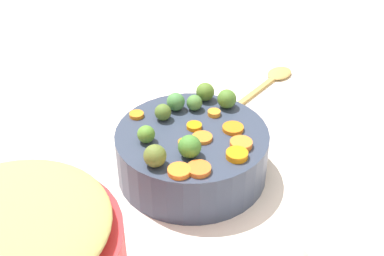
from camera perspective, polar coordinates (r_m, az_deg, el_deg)
The scene contains 22 objects.
tabletop at distance 0.96m, azimuth 2.69°, elevation -4.89°, with size 2.40×2.40×0.02m, color silver.
serving_bowl_carrots at distance 0.91m, azimuth 0.00°, elevation -2.91°, with size 0.27×0.27×0.09m, color #323B50.
stuffing_mound at distance 0.64m, azimuth -20.53°, elevation -10.48°, with size 0.25×0.25×0.04m, color tan.
carrot_slice_0 at distance 0.85m, azimuth 5.65°, elevation -1.82°, with size 0.04×0.04×0.01m, color orange.
carrot_slice_1 at distance 0.86m, azimuth 1.18°, elevation -1.11°, with size 0.04×0.04×0.01m, color orange.
carrot_slice_2 at distance 0.85m, azimuth -0.76°, elevation -1.73°, with size 0.03×0.03×0.01m, color orange.
carrot_slice_3 at distance 0.79m, azimuth -1.49°, elevation -4.95°, with size 0.04×0.04×0.01m, color orange.
carrot_slice_4 at distance 0.79m, azimuth 0.79°, elevation -4.72°, with size 0.04×0.04×0.01m, color orange.
carrot_slice_5 at distance 0.89m, azimuth 0.28°, elevation 0.06°, with size 0.03×0.03×0.01m, color orange.
carrot_slice_6 at distance 0.89m, azimuth 4.72°, elevation -0.03°, with size 0.04×0.04×0.01m, color orange.
carrot_slice_7 at distance 0.92m, azimuth 2.58°, elevation 1.73°, with size 0.02×0.02×0.01m, color orange.
carrot_slice_8 at distance 0.93m, azimuth -6.38°, elevation 1.51°, with size 0.03×0.03×0.01m, color orange.
carrot_slice_9 at distance 0.82m, azimuth 5.17°, elevation -3.07°, with size 0.04×0.04×0.01m, color orange.
brussels_sprout_0 at distance 0.93m, azimuth -1.88°, elevation 3.03°, with size 0.03×0.03×0.03m, color #467F41.
brussels_sprout_1 at distance 0.94m, azimuth 4.02°, elevation 3.35°, with size 0.04×0.04×0.04m, color #4D762B.
brussels_sprout_2 at distance 0.80m, azimuth -4.28°, elevation -3.20°, with size 0.04×0.04×0.04m, color #5C6E2C.
brussels_sprout_3 at distance 0.96m, azimuth 1.52°, elevation 4.17°, with size 0.04×0.04×0.04m, color #517328.
brussels_sprout_4 at distance 0.85m, azimuth -5.29°, elevation -0.71°, with size 0.03×0.03×0.03m, color #54892D.
brussels_sprout_5 at distance 0.91m, azimuth -3.36°, elevation 1.82°, with size 0.03×0.03×0.03m, color #526F2C.
brussels_sprout_6 at distance 0.81m, azimuth -0.27°, elevation -2.14°, with size 0.04×0.04×0.04m, color #44802F.
brussels_sprout_7 at distance 0.93m, azimuth 0.28°, elevation 2.93°, with size 0.03×0.03×0.03m, color #4F813B.
wooden_spoon at distance 1.22m, azimuth 8.72°, elevation 5.23°, with size 0.26×0.24×0.01m.
Camera 1 is at (0.73, -0.11, 0.62)m, focal length 46.49 mm.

